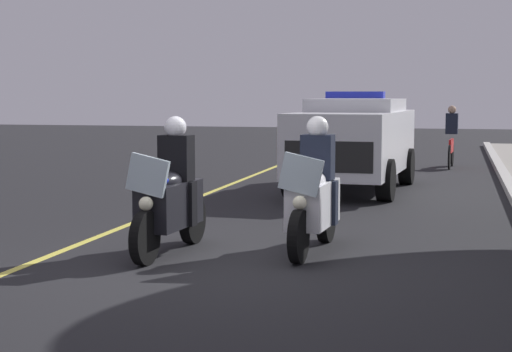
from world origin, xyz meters
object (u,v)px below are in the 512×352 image
police_suv (354,139)px  police_motorcycle_lead_left (171,198)px  cyclist_background (451,137)px  police_motorcycle_lead_right (314,197)px

police_suv → police_motorcycle_lead_left: bearing=-10.7°
police_motorcycle_lead_left → cyclist_background: 13.70m
police_motorcycle_lead_right → police_suv: bearing=-177.2°
police_suv → cyclist_background: bearing=162.1°
police_motorcycle_lead_left → police_suv: 7.49m
police_motorcycle_lead_left → police_motorcycle_lead_right: (-0.53, 1.73, 0.00)m
police_suv → cyclist_background: (-5.94, 1.92, -0.22)m
police_motorcycle_lead_right → police_suv: (-6.83, -0.33, 0.37)m
police_suv → police_motorcycle_lead_right: bearing=2.8°
police_motorcycle_lead_left → police_motorcycle_lead_right: size_ratio=1.00×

